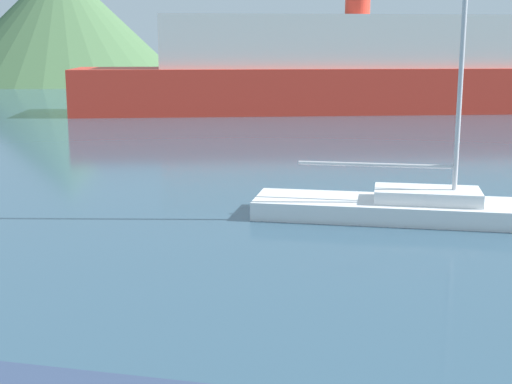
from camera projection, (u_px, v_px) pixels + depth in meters
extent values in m
cube|color=white|center=(426.00, 211.00, 17.99)|extent=(8.89, 4.39, 0.47)
cube|color=white|center=(427.00, 195.00, 17.91)|extent=(2.89, 2.06, 0.33)
cylinder|color=#BCBCC1|center=(376.00, 165.00, 17.99)|extent=(3.78, 1.23, 0.10)
cube|color=red|center=(355.00, 90.00, 47.50)|extent=(36.89, 7.20, 2.89)
cube|color=silver|center=(357.00, 42.00, 46.87)|extent=(25.84, 6.02, 3.34)
cylinder|color=red|center=(358.00, 3.00, 46.37)|extent=(1.63, 1.63, 1.60)
cone|color=#476B42|center=(61.00, 22.00, 85.05)|extent=(29.48, 29.48, 14.05)
cone|color=#38563D|center=(328.00, 51.00, 86.20)|extent=(46.42, 46.42, 7.41)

